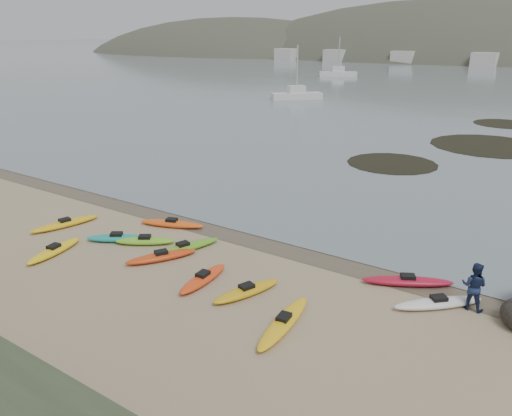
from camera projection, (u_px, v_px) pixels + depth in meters
The scene contains 5 objects.
ground at pixel (256, 236), 24.99m from camera, with size 600.00×600.00×0.00m, color tan.
wet_sand at pixel (253, 238), 24.76m from camera, with size 60.00×60.00×0.00m, color brown.
kayaks at pixel (199, 260), 22.02m from camera, with size 20.74×9.01×0.34m.
person_east at pixel (474, 286), 18.15m from camera, with size 0.90×0.70×1.85m, color navy.
kelp_mats at pixel (473, 144), 45.55m from camera, with size 13.59×30.90×0.04m.
Camera 1 is at (12.96, -19.12, 9.66)m, focal length 35.00 mm.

